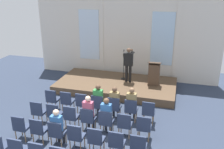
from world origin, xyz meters
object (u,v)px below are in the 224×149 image
(lectern, at_px, (154,74))
(chair_r1_c0, at_px, (38,111))
(chair_r0_c6, at_px, (148,111))
(chair_r1_c1, at_px, (54,113))
(chair_r1_c4, at_px, (106,121))
(chair_r1_c3, at_px, (88,118))
(chair_r2_c3, at_px, (76,135))
(chair_r1_c6, at_px, (144,126))
(chair_r0_c3, at_px, (98,104))
(mic_stand, at_px, (123,73))
(audience_r0_c4, at_px, (115,101))
(audience_r1_c3, at_px, (89,111))
(chair_r2_c1, at_px, (38,129))
(chair_r3_c1, at_px, (18,149))
(audience_r0_c3, at_px, (99,99))
(chair_r0_c2, at_px, (82,102))
(chair_r0_c5, at_px, (131,109))
(chair_r2_c0, at_px, (21,126))
(chair_r1_c5, at_px, (125,123))
(audience_r0_c5, at_px, (132,102))
(audience_r1_c4, at_px, (107,114))
(chair_r2_c4, at_px, (96,138))
(speaker, at_px, (129,62))
(chair_r1_c2, at_px, (71,116))
(chair_r0_c0, at_px, (52,98))
(audience_r2_c2, at_px, (58,125))
(chair_r0_c1, at_px, (67,100))
(chair_r2_c6, at_px, (138,146))
(chair_r2_c5, at_px, (117,142))
(chair_r2_c2, at_px, (57,132))
(chair_r0_c4, at_px, (114,106))

(lectern, relative_size, chair_r1_c0, 1.23)
(chair_r0_c6, distance_m, chair_r1_c1, 3.49)
(lectern, xyz_separation_m, chair_r1_c4, (-1.16, -4.10, -0.39))
(chair_r1_c4, bearing_deg, chair_r1_c3, 180.00)
(chair_r1_c3, relative_size, chair_r2_c3, 1.00)
(chair_r1_c6, bearing_deg, lectern, 92.30)
(chair_r0_c3, bearing_deg, mic_stand, 85.65)
(audience_r0_c4, xyz_separation_m, audience_r1_c3, (-0.66, -1.09, 0.02))
(lectern, xyz_separation_m, audience_r1_c3, (-1.82, -4.03, -0.16))
(chair_r2_c1, relative_size, chair_r3_c1, 1.00)
(audience_r0_c3, bearing_deg, chair_r2_c3, -90.00)
(chair_r0_c2, bearing_deg, chair_r0_c5, 0.00)
(chair_r2_c0, bearing_deg, audience_r0_c4, 40.47)
(chair_r0_c6, height_order, chair_r1_c3, same)
(chair_r1_c0, relative_size, chair_r1_c5, 1.00)
(chair_r1_c3, height_order, chair_r2_c0, same)
(audience_r0_c5, bearing_deg, chair_r2_c1, -139.56)
(chair_r1_c1, bearing_deg, audience_r1_c4, 2.26)
(chair_r0_c3, distance_m, chair_r2_c4, 2.28)
(chair_r0_c5, distance_m, chair_r2_c3, 2.55)
(speaker, height_order, audience_r0_c4, speaker)
(chair_r0_c5, distance_m, chair_r1_c5, 1.09)
(chair_r1_c5, distance_m, chair_r3_c1, 3.43)
(chair_r1_c2, distance_m, chair_r1_c5, 1.99)
(chair_r1_c3, bearing_deg, chair_r0_c0, 151.26)
(audience_r2_c2, bearing_deg, speaker, 76.85)
(chair_r1_c4, relative_size, audience_r1_c4, 0.68)
(chair_r2_c3, bearing_deg, chair_r0_c0, 132.35)
(speaker, relative_size, chair_r1_c1, 1.82)
(chair_r0_c5, bearing_deg, chair_r1_c5, -90.00)
(chair_r0_c5, xyz_separation_m, chair_r1_c4, (-0.66, -1.09, 0.00))
(chair_r0_c1, relative_size, audience_r1_c4, 0.68)
(lectern, relative_size, audience_r0_c3, 0.86)
(chair_r0_c2, height_order, chair_r1_c2, same)
(chair_r2_c3, relative_size, chair_r2_c6, 1.00)
(audience_r0_c3, height_order, audience_r2_c2, audience_r0_c3)
(chair_r1_c1, xyz_separation_m, audience_r2_c2, (0.66, -1.01, 0.20))
(chair_r0_c5, xyz_separation_m, chair_r2_c5, (0.00, -2.18, 0.00))
(mic_stand, xyz_separation_m, chair_r2_c2, (-0.92, -5.51, -0.17))
(chair_r0_c3, relative_size, audience_r0_c5, 0.68)
(chair_r0_c4, bearing_deg, chair_r0_c6, 0.00)
(chair_r0_c2, distance_m, audience_r1_c4, 1.68)
(speaker, xyz_separation_m, chair_r0_c3, (-0.55, -3.10, -0.83))
(chair_r1_c4, xyz_separation_m, chair_r3_c1, (-1.99, -2.18, 0.00))
(mic_stand, xyz_separation_m, chair_r1_c2, (-0.92, -4.42, -0.17))
(chair_r1_c5, height_order, audience_r2_c2, audience_r2_c2)
(audience_r1_c3, height_order, chair_r2_c5, audience_r1_c3)
(chair_r1_c0, xyz_separation_m, chair_r3_c1, (0.66, -2.18, 0.00))
(chair_r1_c6, distance_m, chair_r2_c1, 3.49)
(audience_r2_c2, bearing_deg, lectern, 64.09)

